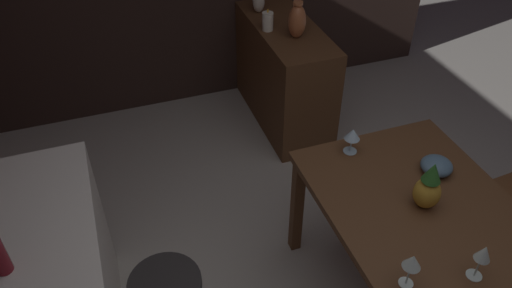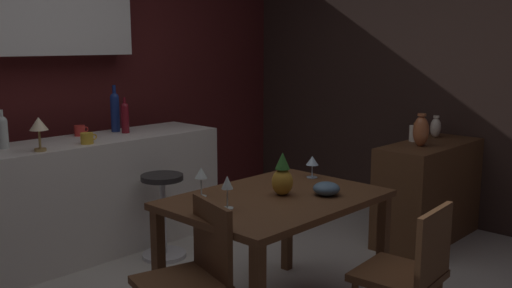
{
  "view_description": "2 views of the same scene",
  "coord_description": "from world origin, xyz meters",
  "px_view_note": "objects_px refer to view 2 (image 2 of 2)",
  "views": [
    {
      "loc": [
        -1.16,
        1.0,
        2.46
      ],
      "look_at": [
        0.59,
        0.38,
        0.95
      ],
      "focal_mm": 35.02,
      "sensor_mm": 36.0,
      "label": 1
    },
    {
      "loc": [
        -2.3,
        -2.4,
        1.63
      ],
      "look_at": [
        0.57,
        0.33,
        0.91
      ],
      "focal_mm": 39.33,
      "sensor_mm": 36.0,
      "label": 2
    }
  ],
  "objects_px": {
    "counter_lamp": "(39,126)",
    "cup_red": "(80,131)",
    "chair_near_window": "(192,277)",
    "wine_glass_right": "(201,174)",
    "wine_bottle_clear": "(2,131)",
    "vase_ceramic_ivory": "(436,127)",
    "wine_glass_left": "(227,184)",
    "sideboard_cabinet": "(428,192)",
    "wine_bottle_ruby": "(125,116)",
    "pineapple_centerpiece": "(282,177)",
    "bar_stool": "(163,214)",
    "wine_bottle_cobalt": "(115,110)",
    "vase_copper": "(421,131)",
    "wine_glass_center": "(312,161)",
    "cup_mustard": "(87,138)",
    "chair_by_doorway": "(409,273)",
    "dining_table": "(276,211)",
    "pillar_candle_tall": "(414,133)"
  },
  "relations": [
    {
      "from": "chair_near_window",
      "to": "wine_glass_center",
      "type": "xyz_separation_m",
      "value": [
        1.22,
        0.2,
        0.37
      ]
    },
    {
      "from": "chair_near_window",
      "to": "wine_glass_right",
      "type": "height_order",
      "value": "wine_glass_right"
    },
    {
      "from": "wine_glass_left",
      "to": "wine_bottle_clear",
      "type": "relative_size",
      "value": 0.67
    },
    {
      "from": "wine_glass_center",
      "to": "wine_bottle_cobalt",
      "type": "bearing_deg",
      "value": 101.58
    },
    {
      "from": "chair_near_window",
      "to": "wine_glass_right",
      "type": "bearing_deg",
      "value": 43.43
    },
    {
      "from": "wine_bottle_cobalt",
      "to": "vase_copper",
      "type": "xyz_separation_m",
      "value": [
        1.53,
        -1.97,
        -0.13
      ]
    },
    {
      "from": "wine_glass_left",
      "to": "wine_bottle_clear",
      "type": "distance_m",
      "value": 1.87
    },
    {
      "from": "wine_glass_right",
      "to": "vase_ceramic_ivory",
      "type": "xyz_separation_m",
      "value": [
        2.47,
        -0.25,
        0.03
      ]
    },
    {
      "from": "wine_glass_center",
      "to": "counter_lamp",
      "type": "xyz_separation_m",
      "value": [
        -1.2,
        1.41,
        0.22
      ]
    },
    {
      "from": "chair_near_window",
      "to": "wine_glass_left",
      "type": "bearing_deg",
      "value": 15.12
    },
    {
      "from": "chair_near_window",
      "to": "chair_by_doorway",
      "type": "height_order",
      "value": "chair_near_window"
    },
    {
      "from": "wine_bottle_ruby",
      "to": "vase_ceramic_ivory",
      "type": "distance_m",
      "value": 2.65
    },
    {
      "from": "chair_by_doorway",
      "to": "bar_stool",
      "type": "height_order",
      "value": "chair_by_doorway"
    },
    {
      "from": "wine_glass_left",
      "to": "wine_glass_right",
      "type": "height_order",
      "value": "wine_glass_left"
    },
    {
      "from": "bar_stool",
      "to": "vase_ceramic_ivory",
      "type": "height_order",
      "value": "vase_ceramic_ivory"
    },
    {
      "from": "chair_by_doorway",
      "to": "pineapple_centerpiece",
      "type": "relative_size",
      "value": 3.21
    },
    {
      "from": "counter_lamp",
      "to": "cup_red",
      "type": "bearing_deg",
      "value": 37.16
    },
    {
      "from": "bar_stool",
      "to": "wine_glass_left",
      "type": "xyz_separation_m",
      "value": [
        -0.46,
        -1.21,
        0.53
      ]
    },
    {
      "from": "wine_bottle_clear",
      "to": "pillar_candle_tall",
      "type": "distance_m",
      "value": 3.18
    },
    {
      "from": "cup_red",
      "to": "counter_lamp",
      "type": "distance_m",
      "value": 0.66
    },
    {
      "from": "chair_near_window",
      "to": "counter_lamp",
      "type": "relative_size",
      "value": 3.6
    },
    {
      "from": "wine_bottle_clear",
      "to": "cup_mustard",
      "type": "height_order",
      "value": "wine_bottle_clear"
    },
    {
      "from": "wine_bottle_ruby",
      "to": "pillar_candle_tall",
      "type": "height_order",
      "value": "wine_bottle_ruby"
    },
    {
      "from": "wine_glass_center",
      "to": "chair_near_window",
      "type": "bearing_deg",
      "value": -170.8
    },
    {
      "from": "sideboard_cabinet",
      "to": "wine_bottle_ruby",
      "type": "xyz_separation_m",
      "value": [
        -1.71,
        1.84,
        0.63
      ]
    },
    {
      "from": "bar_stool",
      "to": "counter_lamp",
      "type": "relative_size",
      "value": 2.76
    },
    {
      "from": "wine_bottle_clear",
      "to": "counter_lamp",
      "type": "xyz_separation_m",
      "value": [
        0.13,
        -0.29,
        0.05
      ]
    },
    {
      "from": "dining_table",
      "to": "wine_bottle_ruby",
      "type": "relative_size",
      "value": 4.23
    },
    {
      "from": "dining_table",
      "to": "pineapple_centerpiece",
      "type": "distance_m",
      "value": 0.2
    },
    {
      "from": "wine_bottle_clear",
      "to": "vase_ceramic_ivory",
      "type": "relative_size",
      "value": 1.43
    },
    {
      "from": "wine_bottle_cobalt",
      "to": "chair_near_window",
      "type": "bearing_deg",
      "value": -113.23
    },
    {
      "from": "sideboard_cabinet",
      "to": "wine_glass_center",
      "type": "xyz_separation_m",
      "value": [
        -1.35,
        0.18,
        0.44
      ]
    },
    {
      "from": "pineapple_centerpiece",
      "to": "vase_copper",
      "type": "distance_m",
      "value": 1.63
    },
    {
      "from": "chair_near_window",
      "to": "wine_bottle_cobalt",
      "type": "xyz_separation_m",
      "value": [
        0.85,
        1.99,
        0.6
      ]
    },
    {
      "from": "bar_stool",
      "to": "wine_glass_center",
      "type": "bearing_deg",
      "value": -69.03
    },
    {
      "from": "bar_stool",
      "to": "cup_red",
      "type": "distance_m",
      "value": 0.96
    },
    {
      "from": "vase_ceramic_ivory",
      "to": "vase_copper",
      "type": "height_order",
      "value": "vase_copper"
    },
    {
      "from": "cup_mustard",
      "to": "bar_stool",
      "type": "bearing_deg",
      "value": -39.48
    },
    {
      "from": "wine_glass_left",
      "to": "pineapple_centerpiece",
      "type": "height_order",
      "value": "pineapple_centerpiece"
    },
    {
      "from": "wine_bottle_cobalt",
      "to": "vase_ceramic_ivory",
      "type": "xyz_separation_m",
      "value": [
        2.01,
        -1.86,
        -0.17
      ]
    },
    {
      "from": "pillar_candle_tall",
      "to": "dining_table",
      "type": "bearing_deg",
      "value": -176.74
    },
    {
      "from": "counter_lamp",
      "to": "wine_bottle_ruby",
      "type": "bearing_deg",
      "value": 16.48
    },
    {
      "from": "bar_stool",
      "to": "pineapple_centerpiece",
      "type": "xyz_separation_m",
      "value": [
        -0.05,
        -1.24,
        0.5
      ]
    },
    {
      "from": "chair_near_window",
      "to": "wine_bottle_cobalt",
      "type": "relative_size",
      "value": 2.19
    },
    {
      "from": "wine_glass_right",
      "to": "wine_bottle_clear",
      "type": "xyz_separation_m",
      "value": [
        -0.51,
        1.52,
        0.15
      ]
    },
    {
      "from": "wine_glass_center",
      "to": "wine_bottle_clear",
      "type": "distance_m",
      "value": 2.17
    },
    {
      "from": "wine_glass_right",
      "to": "wine_bottle_clear",
      "type": "relative_size",
      "value": 0.64
    },
    {
      "from": "pineapple_centerpiece",
      "to": "wine_bottle_cobalt",
      "type": "xyz_separation_m",
      "value": [
        0.1,
        1.93,
        0.23
      ]
    },
    {
      "from": "chair_by_doorway",
      "to": "cup_mustard",
      "type": "distance_m",
      "value": 2.48
    },
    {
      "from": "wine_bottle_ruby",
      "to": "wine_glass_right",
      "type": "bearing_deg",
      "value": -107.47
    }
  ]
}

